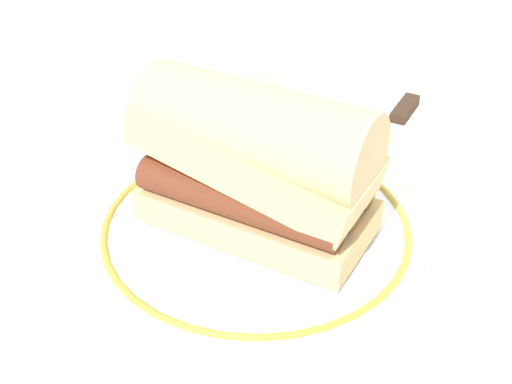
{
  "coord_description": "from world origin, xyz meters",
  "views": [
    {
      "loc": [
        0.29,
        -0.29,
        0.36
      ],
      "look_at": [
        -0.02,
        0.02,
        0.04
      ],
      "focal_mm": 48.64,
      "sensor_mm": 36.0,
      "label": 1
    }
  ],
  "objects_px": {
    "drinking_glass": "(218,80)",
    "plate": "(256,230)",
    "sausage_sandwich": "(256,160)",
    "butter_knife": "(394,125)"
  },
  "relations": [
    {
      "from": "drinking_glass",
      "to": "plate",
      "type": "bearing_deg",
      "value": -34.49
    },
    {
      "from": "plate",
      "to": "sausage_sandwich",
      "type": "distance_m",
      "value": 0.07
    },
    {
      "from": "plate",
      "to": "butter_knife",
      "type": "xyz_separation_m",
      "value": [
        -0.02,
        0.22,
        -0.0
      ]
    },
    {
      "from": "plate",
      "to": "drinking_glass",
      "type": "height_order",
      "value": "drinking_glass"
    },
    {
      "from": "drinking_glass",
      "to": "butter_knife",
      "type": "bearing_deg",
      "value": 34.15
    },
    {
      "from": "sausage_sandwich",
      "to": "drinking_glass",
      "type": "bearing_deg",
      "value": 129.56
    },
    {
      "from": "plate",
      "to": "sausage_sandwich",
      "type": "relative_size",
      "value": 1.36
    },
    {
      "from": "drinking_glass",
      "to": "sausage_sandwich",
      "type": "bearing_deg",
      "value": -34.49
    },
    {
      "from": "sausage_sandwich",
      "to": "butter_knife",
      "type": "distance_m",
      "value": 0.24
    },
    {
      "from": "sausage_sandwich",
      "to": "butter_knife",
      "type": "height_order",
      "value": "sausage_sandwich"
    }
  ]
}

